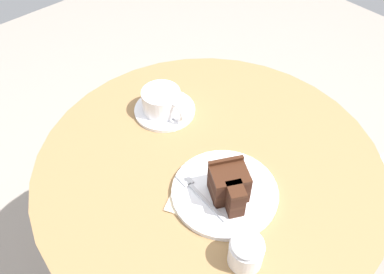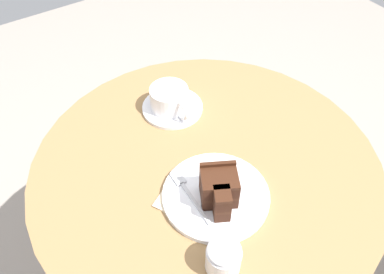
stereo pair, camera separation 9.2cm
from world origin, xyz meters
The scene contains 9 objects.
cafe_table centered at (0.00, 0.00, 0.61)m, with size 0.80×0.80×0.73m.
saucer centered at (-0.20, 0.03, 0.74)m, with size 0.15×0.15×0.01m.
coffee_cup centered at (-0.20, 0.03, 0.77)m, with size 0.13×0.10×0.06m.
teaspoon centered at (-0.21, 0.08, 0.74)m, with size 0.07×0.08×0.00m.
cake_plate centered at (0.08, -0.04, 0.74)m, with size 0.23×0.23×0.01m.
cake_slice centered at (0.10, -0.04, 0.78)m, with size 0.11×0.09×0.08m.
fork centered at (0.04, -0.08, 0.75)m, with size 0.15×0.03×0.00m.
napkin centered at (0.07, -0.07, 0.74)m, with size 0.20×0.19×0.00m.
sugar_pot centered at (0.22, -0.12, 0.77)m, with size 0.07×0.07×0.07m.
Camera 1 is at (0.41, -0.42, 1.45)m, focal length 38.00 mm.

